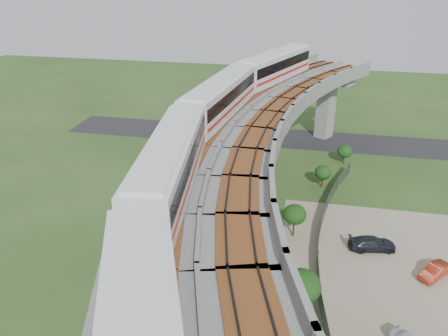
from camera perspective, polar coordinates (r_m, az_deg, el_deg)
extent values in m
plane|color=#2A451B|center=(40.45, -0.26, -11.00)|extent=(160.00, 160.00, 0.00)
cube|color=gray|center=(39.00, 20.36, -14.43)|extent=(18.00, 26.00, 0.04)
cube|color=#232326|center=(66.73, 4.97, 4.14)|extent=(60.00, 8.00, 0.03)
cube|color=#99968E|center=(66.76, 13.14, 7.39)|extent=(2.86, 2.93, 8.40)
cube|color=#99968E|center=(65.51, 13.56, 11.38)|extent=(7.21, 5.74, 1.20)
cube|color=#99968E|center=(47.07, 3.38, 0.43)|extent=(2.35, 2.51, 8.40)
cube|color=#99968E|center=(45.28, 3.53, 5.96)|extent=(7.31, 3.58, 1.20)
cube|color=#99968E|center=(29.74, -2.72, -16.30)|extent=(2.35, 2.51, 8.40)
cube|color=#99968E|center=(26.80, -2.93, -8.59)|extent=(7.31, 3.58, 1.20)
cube|color=gray|center=(60.12, 10.90, 11.40)|extent=(16.42, 20.91, 0.80)
cube|color=gray|center=(61.92, 7.36, 12.90)|extent=(8.66, 17.08, 1.00)
cube|color=gray|center=(58.16, 14.78, 11.49)|extent=(8.66, 17.08, 1.00)
cube|color=brown|center=(61.01, 9.07, 12.18)|extent=(10.68, 18.08, 0.12)
cube|color=black|center=(60.98, 9.07, 12.29)|extent=(9.69, 17.59, 0.12)
cube|color=brown|center=(59.08, 12.85, 11.45)|extent=(10.68, 18.08, 0.12)
cube|color=black|center=(59.06, 12.86, 11.56)|extent=(9.69, 17.59, 0.12)
cube|color=gray|center=(43.77, 3.04, 6.67)|extent=(11.77, 20.03, 0.80)
cube|color=gray|center=(44.88, -2.23, 8.36)|extent=(3.22, 18.71, 1.00)
cube|color=gray|center=(42.49, 8.65, 7.11)|extent=(3.22, 18.71, 1.00)
cube|color=brown|center=(44.29, 0.32, 7.55)|extent=(5.44, 19.05, 0.12)
cube|color=black|center=(44.25, 0.32, 7.70)|extent=(4.35, 18.88, 0.12)
cube|color=brown|center=(43.07, 5.87, 6.90)|extent=(5.44, 19.05, 0.12)
cube|color=black|center=(43.03, 5.88, 7.05)|extent=(4.35, 18.88, 0.12)
cube|color=gray|center=(27.37, -2.75, -5.33)|extent=(11.77, 20.03, 0.80)
cube|color=gray|center=(27.65, -11.71, -3.40)|extent=(3.22, 18.71, 1.00)
cube|color=gray|center=(26.89, 6.40, -3.86)|extent=(3.22, 18.71, 1.00)
cube|color=brown|center=(27.43, -7.36, -4.35)|extent=(5.44, 19.05, 0.12)
cube|color=black|center=(27.37, -7.38, -4.13)|extent=(4.35, 18.88, 0.12)
cube|color=brown|center=(27.04, 1.89, -4.60)|extent=(5.44, 19.05, 0.12)
cube|color=black|center=(26.98, 1.90, -4.38)|extent=(4.35, 18.88, 0.12)
cube|color=white|center=(14.18, -11.23, -20.02)|extent=(7.26, 14.04, 0.22)
cube|color=white|center=(28.06, -6.97, 0.47)|extent=(4.57, 15.22, 3.20)
cube|color=white|center=(27.39, -7.16, 3.70)|extent=(3.94, 14.41, 0.22)
cube|color=black|center=(27.87, -7.02, 1.31)|extent=(4.55, 14.63, 1.15)
cube|color=red|center=(28.38, -6.90, -0.91)|extent=(4.55, 14.63, 0.30)
cube|color=black|center=(28.69, -6.82, -2.18)|extent=(3.49, 12.89, 0.28)
cube|color=white|center=(42.19, -0.46, 9.17)|extent=(4.54, 15.22, 3.20)
cube|color=white|center=(41.75, -0.47, 11.42)|extent=(3.91, 14.41, 0.22)
cube|color=black|center=(42.07, -0.47, 9.76)|extent=(4.53, 14.63, 1.15)
cube|color=red|center=(42.40, -0.46, 8.20)|extent=(4.53, 14.63, 0.30)
cube|color=black|center=(42.62, -0.46, 7.29)|extent=(3.47, 12.89, 0.28)
cube|color=white|center=(56.16, 6.74, 13.07)|extent=(8.01, 14.95, 3.20)
cube|color=white|center=(55.83, 6.83, 14.77)|extent=(7.23, 14.05, 0.22)
cube|color=black|center=(56.07, 6.76, 13.51)|extent=(7.85, 14.41, 1.15)
cube|color=red|center=(56.32, 6.70, 12.32)|extent=(7.85, 14.41, 0.30)
cube|color=black|center=(56.48, 6.66, 11.62)|extent=(6.44, 12.56, 0.28)
cylinder|color=#2D382D|center=(56.51, 16.07, -0.02)|extent=(0.08, 0.08, 1.50)
cube|color=#2D382D|center=(54.33, 15.30, -0.96)|extent=(1.69, 4.77, 1.40)
cylinder|color=#2D382D|center=(52.16, 14.58, -2.01)|extent=(0.08, 0.08, 1.50)
cube|color=#2D382D|center=(50.00, 13.93, -3.18)|extent=(1.23, 4.91, 1.40)
cylinder|color=#2D382D|center=(47.84, 13.36, -4.48)|extent=(0.08, 0.08, 1.50)
cube|color=#2D382D|center=(45.71, 12.88, -5.92)|extent=(0.75, 4.99, 1.40)
cylinder|color=#2D382D|center=(43.60, 12.51, -7.53)|extent=(0.08, 0.08, 1.50)
cube|color=#2D382D|center=(41.52, 12.25, -9.33)|extent=(0.27, 5.04, 1.40)
cylinder|color=#2D382D|center=(39.50, 12.15, -11.33)|extent=(0.08, 0.08, 1.50)
cube|color=#2D382D|center=(37.53, 12.21, -13.55)|extent=(0.27, 5.04, 1.40)
cylinder|color=#2D382D|center=(35.64, 12.48, -16.03)|extent=(0.08, 0.08, 1.50)
cube|color=#2D382D|center=(33.83, 13.00, -18.77)|extent=(0.75, 4.99, 1.40)
cylinder|color=#382314|center=(59.30, 15.37, 1.09)|extent=(0.18, 0.18, 1.12)
ellipsoid|color=black|center=(58.86, 15.50, 2.11)|extent=(1.96, 1.96, 1.66)
cylinder|color=#382314|center=(52.43, 12.69, -1.78)|extent=(0.18, 0.18, 1.29)
ellipsoid|color=black|center=(51.90, 12.82, -0.56)|extent=(1.96, 1.96, 1.66)
cylinder|color=#382314|center=(42.67, 9.07, -7.78)|extent=(0.18, 0.18, 1.77)
ellipsoid|color=black|center=(41.85, 9.21, -6.00)|extent=(2.22, 2.22, 1.89)
cylinder|color=#382314|center=(35.26, 9.90, -16.72)|extent=(0.18, 0.18, 1.09)
ellipsoid|color=black|center=(34.33, 10.08, -14.94)|extent=(2.96, 2.96, 2.52)
imported|color=#9D240E|center=(41.35, 25.85, -12.03)|extent=(3.14, 3.31, 1.12)
imported|color=black|center=(42.68, 18.80, -9.32)|extent=(4.51, 2.53, 1.23)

